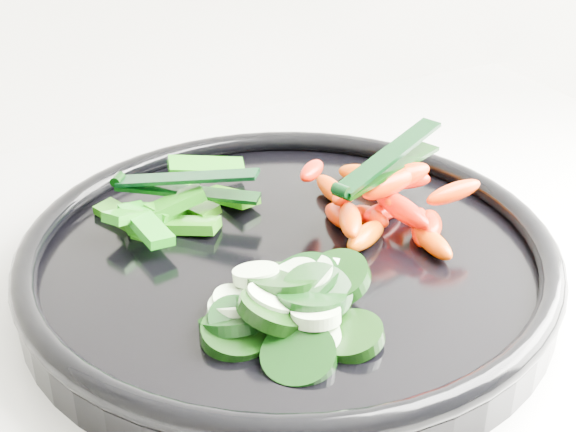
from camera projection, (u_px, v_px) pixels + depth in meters
name	position (u px, v px, depth m)	size (l,w,h in m)	color
veggie_tray	(288.00, 259.00, 0.56)	(0.38, 0.38, 0.04)	black
cucumber_pile	(280.00, 306.00, 0.49)	(0.13, 0.12, 0.04)	black
carrot_pile	(384.00, 200.00, 0.59)	(0.11, 0.16, 0.06)	red
pepper_pile	(172.00, 208.00, 0.60)	(0.13, 0.12, 0.04)	#1F6B0A
tong_carrot	(386.00, 164.00, 0.57)	(0.11, 0.06, 0.02)	black
tong_pepper	(182.00, 184.00, 0.60)	(0.10, 0.08, 0.02)	black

